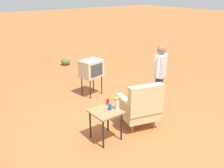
# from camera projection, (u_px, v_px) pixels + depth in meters

# --- Properties ---
(ground_plane) EXTENTS (60.00, 60.00, 0.00)m
(ground_plane) POSITION_uv_depth(u_px,v_px,m) (125.00, 124.00, 5.61)
(ground_plane) COLOR #AD6033
(armchair) EXTENTS (0.95, 0.96, 1.06)m
(armchair) POSITION_uv_depth(u_px,v_px,m) (140.00, 106.00, 5.34)
(armchair) COLOR #937047
(armchair) RESTS_ON ground
(side_table) EXTENTS (0.56, 0.56, 0.64)m
(side_table) POSITION_uv_depth(u_px,v_px,m) (106.00, 115.00, 4.88)
(side_table) COLOR black
(side_table) RESTS_ON ground
(tv_on_stand) EXTENTS (0.66, 0.53, 1.03)m
(tv_on_stand) POSITION_uv_depth(u_px,v_px,m) (91.00, 69.00, 6.89)
(tv_on_stand) COLOR black
(tv_on_stand) RESTS_ON ground
(person_standing) EXTENTS (0.52, 0.36, 1.64)m
(person_standing) POSITION_uv_depth(u_px,v_px,m) (160.00, 73.00, 6.03)
(person_standing) COLOR #2D3347
(person_standing) RESTS_ON ground
(soda_can_red) EXTENTS (0.07, 0.07, 0.12)m
(soda_can_red) POSITION_uv_depth(u_px,v_px,m) (108.00, 102.00, 5.09)
(soda_can_red) COLOR red
(soda_can_red) RESTS_ON side_table
(soda_can_blue) EXTENTS (0.07, 0.07, 0.12)m
(soda_can_blue) POSITION_uv_depth(u_px,v_px,m) (110.00, 107.00, 4.87)
(soda_can_blue) COLOR blue
(soda_can_blue) RESTS_ON side_table
(flower_vase) EXTENTS (0.15, 0.10, 0.27)m
(flower_vase) POSITION_uv_depth(u_px,v_px,m) (117.00, 102.00, 4.87)
(flower_vase) COLOR silver
(flower_vase) RESTS_ON side_table
(shrub_mid) EXTENTS (0.37, 0.37, 0.28)m
(shrub_mid) POSITION_uv_depth(u_px,v_px,m) (66.00, 61.00, 9.86)
(shrub_mid) COLOR #516B38
(shrub_mid) RESTS_ON ground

